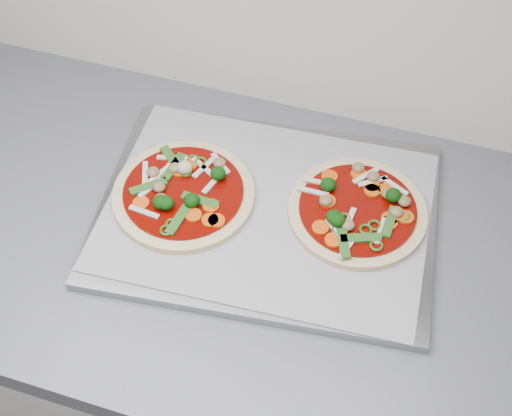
% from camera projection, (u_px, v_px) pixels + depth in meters
% --- Properties ---
extents(base_cabinet, '(3.60, 0.60, 0.86)m').
position_uv_depth(base_cabinet, '(216.00, 370.00, 1.43)').
color(base_cabinet, silver).
rests_on(base_cabinet, ground).
extents(countertop, '(3.60, 0.60, 0.04)m').
position_uv_depth(countertop, '(203.00, 237.00, 1.08)').
color(countertop, slate).
rests_on(countertop, base_cabinet).
extents(baking_tray, '(0.54, 0.42, 0.02)m').
position_uv_depth(baking_tray, '(267.00, 214.00, 1.08)').
color(baking_tray, gray).
rests_on(baking_tray, countertop).
extents(parchment, '(0.50, 0.37, 0.00)m').
position_uv_depth(parchment, '(267.00, 210.00, 1.07)').
color(parchment, gray).
rests_on(parchment, baking_tray).
extents(pizza_left, '(0.28, 0.28, 0.04)m').
position_uv_depth(pizza_left, '(183.00, 193.00, 1.08)').
color(pizza_left, '#D8C187').
rests_on(pizza_left, parchment).
extents(pizza_right, '(0.25, 0.25, 0.04)m').
position_uv_depth(pizza_right, '(358.00, 210.00, 1.05)').
color(pizza_right, '#D8C187').
rests_on(pizza_right, parchment).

